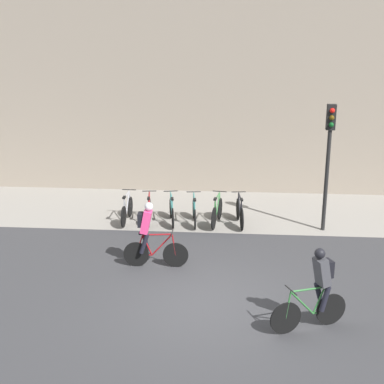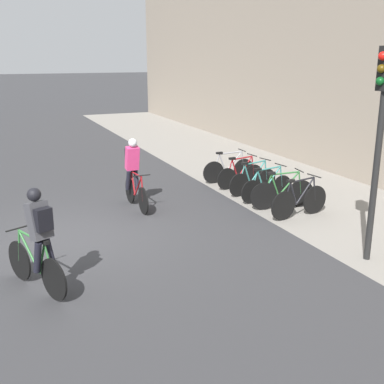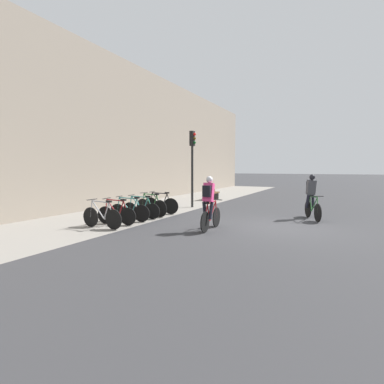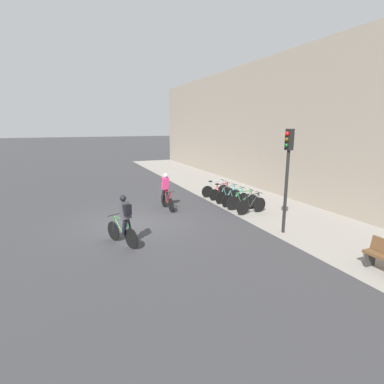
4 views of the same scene
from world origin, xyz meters
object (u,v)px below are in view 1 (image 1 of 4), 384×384
at_px(parked_bike_4, 217,212).
at_px(parked_bike_5, 240,212).
at_px(parked_bike_1, 149,211).
at_px(traffic_light_pole, 329,145).
at_px(parked_bike_3, 194,212).
at_px(cyclist_pink, 149,233).
at_px(cyclist_grey, 318,286).
at_px(parked_bike_2, 172,211).
at_px(parked_bike_0, 127,210).

xyz_separation_m(parked_bike_4, parked_bike_5, (0.74, 0.00, -0.00)).
height_order(parked_bike_1, traffic_light_pole, traffic_light_pole).
height_order(parked_bike_3, parked_bike_4, parked_bike_4).
xyz_separation_m(parked_bike_3, parked_bike_5, (1.47, 0.00, 0.02)).
distance_m(cyclist_pink, cyclist_grey, 4.81).
xyz_separation_m(cyclist_grey, parked_bike_5, (-1.54, 6.16, -0.53)).
height_order(cyclist_pink, parked_bike_2, cyclist_pink).
height_order(parked_bike_1, parked_bike_3, parked_bike_1).
height_order(cyclist_pink, parked_bike_1, cyclist_pink).
height_order(cyclist_pink, parked_bike_3, cyclist_pink).
bearing_deg(parked_bike_1, parked_bike_4, 0.01).
relative_size(cyclist_grey, parked_bike_4, 1.04).
height_order(parked_bike_4, parked_bike_5, same).
xyz_separation_m(parked_bike_0, parked_bike_4, (2.94, 0.00, 0.01)).
distance_m(parked_bike_1, parked_bike_5, 2.94).
xyz_separation_m(parked_bike_1, parked_bike_4, (2.20, 0.00, 0.03)).
bearing_deg(parked_bike_5, parked_bike_4, -179.99).
relative_size(parked_bike_1, parked_bike_2, 0.96).
bearing_deg(parked_bike_3, parked_bike_5, 0.06).
xyz_separation_m(parked_bike_2, traffic_light_pole, (4.80, -0.29, 2.31)).
height_order(cyclist_grey, parked_bike_3, cyclist_grey).
height_order(cyclist_grey, parked_bike_4, cyclist_grey).
xyz_separation_m(cyclist_grey, parked_bike_2, (-3.74, 6.16, -0.55)).
distance_m(parked_bike_0, parked_bike_4, 2.94).
distance_m(cyclist_pink, parked_bike_2, 3.45).
bearing_deg(parked_bike_3, parked_bike_4, 0.11).
bearing_deg(parked_bike_5, traffic_light_pole, -6.29).
bearing_deg(cyclist_grey, cyclist_pink, 145.05).
xyz_separation_m(cyclist_pink, cyclist_grey, (3.94, -2.75, -0.00)).
bearing_deg(traffic_light_pole, parked_bike_3, 175.99).
xyz_separation_m(parked_bike_0, parked_bike_2, (1.47, -0.00, -0.01)).
height_order(parked_bike_0, parked_bike_1, parked_bike_0).
bearing_deg(parked_bike_5, parked_bike_1, -179.99).
height_order(cyclist_grey, traffic_light_pole, traffic_light_pole).
distance_m(parked_bike_5, traffic_light_pole, 3.48).
xyz_separation_m(cyclist_pink, parked_bike_0, (-1.27, 3.40, -0.54)).
relative_size(parked_bike_2, traffic_light_pole, 0.42).
xyz_separation_m(parked_bike_3, parked_bike_4, (0.73, 0.00, 0.03)).
xyz_separation_m(cyclist_pink, traffic_light_pole, (5.00, 3.12, 1.76)).
xyz_separation_m(parked_bike_1, parked_bike_3, (1.47, -0.00, 0.00)).
relative_size(cyclist_pink, parked_bike_2, 1.08).
bearing_deg(parked_bike_4, cyclist_pink, -116.04).
relative_size(cyclist_grey, parked_bike_3, 1.07).
bearing_deg(cyclist_pink, parked_bike_4, 63.96).
height_order(parked_bike_0, parked_bike_2, parked_bike_0).
height_order(parked_bike_4, traffic_light_pole, traffic_light_pole).
bearing_deg(parked_bike_4, traffic_light_pole, -4.91).
bearing_deg(parked_bike_3, parked_bike_0, 179.98).
xyz_separation_m(parked_bike_1, parked_bike_5, (2.94, 0.00, 0.02)).
relative_size(parked_bike_2, parked_bike_4, 0.96).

